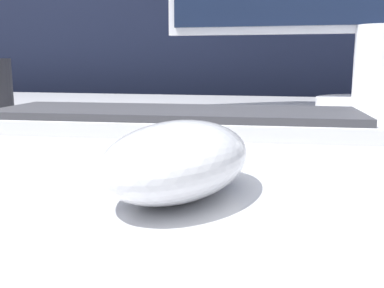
{
  "coord_description": "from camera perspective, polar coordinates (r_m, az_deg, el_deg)",
  "views": [
    {
      "loc": [
        0.08,
        -0.5,
        0.79
      ],
      "look_at": [
        0.01,
        -0.22,
        0.73
      ],
      "focal_mm": 42.0,
      "sensor_mm": 36.0,
      "label": 1
    }
  ],
  "objects": [
    {
      "name": "keyboard",
      "position": [
        0.51,
        -2.16,
        3.07
      ],
      "size": [
        0.44,
        0.17,
        0.02
      ],
      "rotation": [
        0.0,
        0.0,
        0.05
      ],
      "color": "silver",
      "rests_on": "desk"
    },
    {
      "name": "computer_mouse_near",
      "position": [
        0.26,
        -1.74,
        -1.91
      ],
      "size": [
        0.1,
        0.13,
        0.04
      ],
      "rotation": [
        0.0,
        0.0,
        -0.21
      ],
      "color": "silver",
      "rests_on": "desk"
    },
    {
      "name": "partition_panel",
      "position": [
        1.16,
        8.66,
        7.57
      ],
      "size": [
        5.0,
        0.03,
        1.46
      ],
      "color": "black",
      "rests_on": "ground_plane"
    }
  ]
}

